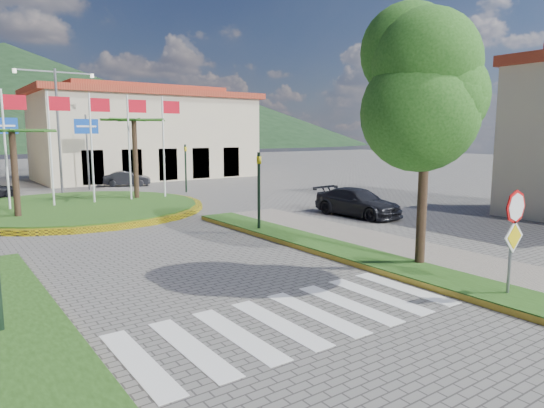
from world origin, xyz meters
TOP-DOWN VIEW (x-y plane):
  - ground at (0.00, 0.00)m, footprint 160.00×160.00m
  - sidewalk_right at (6.00, 2.00)m, footprint 4.00×28.00m
  - verge_right at (4.80, 2.00)m, footprint 1.60×28.00m
  - crosswalk at (0.00, 4.00)m, footprint 8.00×3.00m
  - roundabout_island at (0.00, 22.00)m, footprint 12.70×12.70m
  - stop_sign at (4.90, 1.96)m, footprint 0.80×0.11m
  - deciduous_tree at (5.50, 5.00)m, footprint 3.60×3.60m
  - traffic_light_right at (4.50, 12.00)m, footprint 0.15×0.18m
  - traffic_light_far at (8.00, 26.00)m, footprint 0.18×0.15m
  - direction_sign_west at (-2.00, 30.97)m, footprint 1.60×0.14m
  - direction_sign_east at (3.00, 30.97)m, footprint 1.60×0.14m
  - street_lamp_centre at (1.00, 30.00)m, footprint 4.80×0.16m
  - building_right at (10.00, 38.00)m, footprint 19.08×9.54m
  - hill_far_mid at (15.00, 160.00)m, footprint 180.00×180.00m
  - hill_far_east at (70.00, 135.00)m, footprint 120.00×120.00m
  - car_dark_b at (6.04, 32.02)m, footprint 3.56×2.43m
  - car_side_right at (10.54, 12.52)m, footprint 2.23×4.68m

SIDE VIEW (x-z plane):
  - ground at x=0.00m, z-range 0.00..0.00m
  - crosswalk at x=0.00m, z-range 0.00..0.01m
  - sidewalk_right at x=6.00m, z-range 0.00..0.15m
  - verge_right at x=4.80m, z-range 0.00..0.18m
  - roundabout_island at x=0.00m, z-range -2.83..3.17m
  - car_dark_b at x=6.04m, z-range 0.00..1.11m
  - car_side_right at x=10.54m, z-range 0.00..1.32m
  - stop_sign at x=4.90m, z-range 0.47..3.12m
  - traffic_light_right at x=4.50m, z-range 0.34..3.54m
  - traffic_light_far at x=8.00m, z-range 0.34..3.54m
  - direction_sign_west at x=-2.00m, z-range 0.93..6.13m
  - direction_sign_east at x=3.00m, z-range 0.93..6.13m
  - building_right at x=10.00m, z-range -0.12..7.93m
  - street_lamp_centre at x=1.00m, z-range 0.50..8.50m
  - deciduous_tree at x=5.50m, z-range 1.78..8.58m
  - hill_far_east at x=70.00m, z-range 0.00..18.00m
  - hill_far_mid at x=15.00m, z-range 0.00..30.00m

